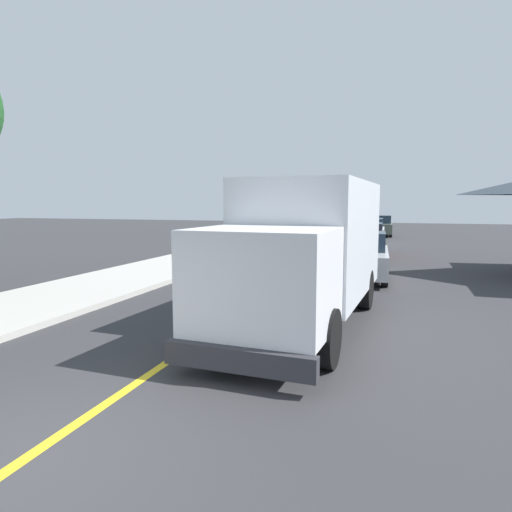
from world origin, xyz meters
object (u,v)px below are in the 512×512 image
parked_car_near (362,257)px  parked_car_furthest (381,226)px  parked_car_far (370,232)px  parked_car_mid (366,240)px  box_truck (307,246)px

parked_car_near → parked_car_furthest: size_ratio=1.01×
parked_car_near → parked_car_far: same height
parked_car_mid → parked_car_far: same height
parked_car_far → parked_car_furthest: same height
parked_car_far → parked_car_near: bearing=-87.4°
box_truck → parked_car_near: size_ratio=1.63×
parked_car_near → parked_car_far: 14.56m
box_truck → parked_car_near: (0.67, 6.60, -0.97)m
box_truck → parked_car_far: 21.17m
parked_car_mid → box_truck: bearing=-91.1°
parked_car_mid → parked_car_furthest: (0.09, 14.61, 0.00)m
box_truck → parked_car_near: bearing=84.2°
parked_car_near → parked_car_furthest: 21.93m
parked_car_mid → parked_car_far: 7.23m
parked_car_near → parked_car_mid: bearing=93.2°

